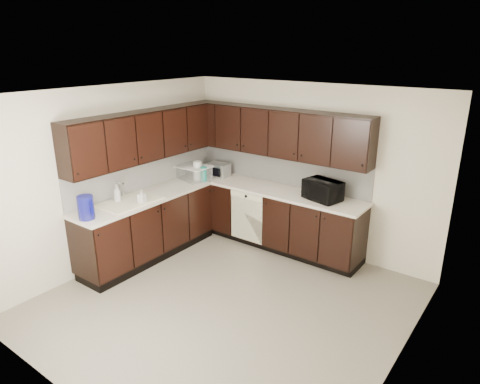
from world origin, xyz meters
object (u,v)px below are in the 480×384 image
(microwave, at_px, (322,190))
(blue_pitcher, at_px, (86,208))
(toaster_oven, at_px, (218,170))
(sink, at_px, (129,207))
(storage_bin, at_px, (193,172))

(microwave, height_order, blue_pitcher, blue_pitcher)
(toaster_oven, bearing_deg, blue_pitcher, -100.18)
(sink, bearing_deg, toaster_oven, 83.49)
(blue_pitcher, bearing_deg, microwave, 71.62)
(microwave, relative_size, toaster_oven, 1.48)
(sink, relative_size, microwave, 1.63)
(microwave, xyz_separation_m, storage_bin, (-2.12, -0.33, -0.04))
(sink, bearing_deg, storage_bin, 91.73)
(microwave, xyz_separation_m, blue_pitcher, (-2.04, -2.38, 0.01))
(toaster_oven, xyz_separation_m, storage_bin, (-0.24, -0.35, -0.00))
(sink, bearing_deg, blue_pitcher, -86.41)
(storage_bin, height_order, blue_pitcher, blue_pitcher)
(toaster_oven, relative_size, blue_pitcher, 1.15)
(sink, xyz_separation_m, storage_bin, (-0.04, 1.36, 0.16))
(sink, relative_size, blue_pitcher, 2.75)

